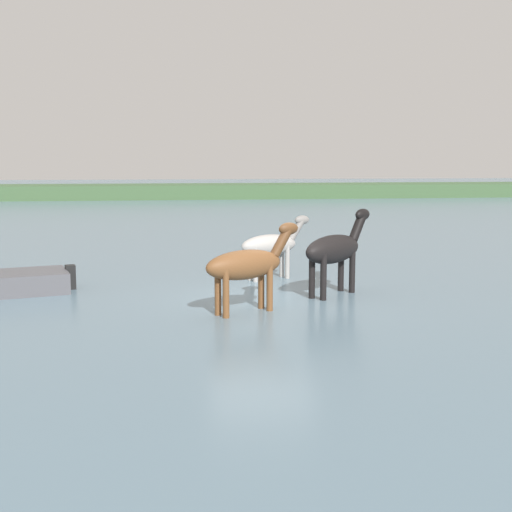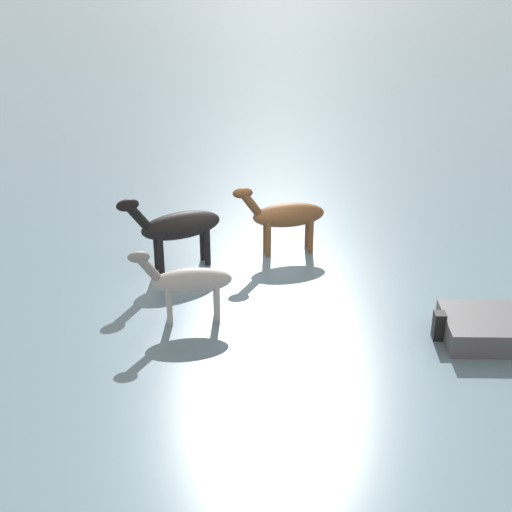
% 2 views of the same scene
% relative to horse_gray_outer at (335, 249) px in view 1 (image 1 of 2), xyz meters
% --- Properties ---
extents(ground_plane, '(207.13, 207.13, 0.00)m').
position_rel_horse_gray_outer_xyz_m(ground_plane, '(-1.86, -0.33, -1.13)').
color(ground_plane, slate).
extents(distant_shoreline, '(186.41, 6.00, 2.40)m').
position_rel_horse_gray_outer_xyz_m(distant_shoreline, '(-1.86, 43.51, -1.13)').
color(distant_shoreline, '#3D5937').
rests_on(distant_shoreline, ground_plane).
extents(horse_gray_outer, '(2.26, 2.05, 2.05)m').
position_rel_horse_gray_outer_xyz_m(horse_gray_outer, '(0.00, 0.00, 0.00)').
color(horse_gray_outer, black).
rests_on(horse_gray_outer, ground_plane).
extents(horse_lead, '(2.33, 1.49, 1.90)m').
position_rel_horse_gray_outer_xyz_m(horse_lead, '(-2.36, -1.62, -0.08)').
color(horse_lead, brown).
rests_on(horse_lead, ground_plane).
extents(horse_dark_mare, '(2.17, 1.21, 1.73)m').
position_rel_horse_gray_outer_xyz_m(horse_dark_mare, '(-1.19, 2.38, -0.18)').
color(horse_dark_mare, '#9E9993').
rests_on(horse_dark_mare, ground_plane).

